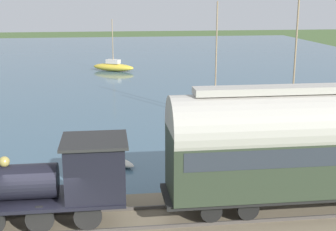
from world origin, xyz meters
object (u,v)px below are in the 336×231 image
at_px(sailboat_navy, 290,129).
at_px(rowboat_mid_harbor, 117,161).
at_px(rowboat_off_pier, 237,171).
at_px(sailboat_red, 215,106).
at_px(sailboat_yellow, 113,67).
at_px(steam_locomotive, 56,178).
at_px(passenger_coach, 308,142).

relative_size(sailboat_navy, rowboat_mid_harbor, 3.86).
distance_m(rowboat_mid_harbor, rowboat_off_pier, 5.96).
relative_size(sailboat_red, sailboat_navy, 0.88).
distance_m(sailboat_navy, rowboat_off_pier, 6.66).
bearing_deg(rowboat_mid_harbor, sailboat_navy, -24.72).
distance_m(sailboat_red, rowboat_mid_harbor, 11.12).
bearing_deg(sailboat_yellow, steam_locomotive, -156.20).
xyz_separation_m(sailboat_yellow, rowboat_off_pier, (-32.49, -5.21, -0.27)).
distance_m(sailboat_yellow, rowboat_mid_harbor, 30.28).
distance_m(sailboat_yellow, sailboat_navy, 29.27).
xyz_separation_m(sailboat_red, rowboat_off_pier, (-10.87, 1.44, -0.51)).
bearing_deg(passenger_coach, sailboat_navy, -18.94).
bearing_deg(sailboat_navy, rowboat_off_pier, 118.13).
height_order(passenger_coach, rowboat_off_pier, passenger_coach).
bearing_deg(sailboat_navy, sailboat_yellow, 0.25).
xyz_separation_m(steam_locomotive, sailboat_navy, (9.55, -12.20, -1.45)).
bearing_deg(rowboat_off_pier, sailboat_yellow, 51.83).
height_order(passenger_coach, sailboat_navy, sailboat_navy).
bearing_deg(sailboat_red, steam_locomotive, 154.91).
bearing_deg(sailboat_navy, sailboat_red, 8.01).
bearing_deg(sailboat_navy, steam_locomotive, 108.92).
height_order(passenger_coach, rowboat_mid_harbor, passenger_coach).
bearing_deg(sailboat_red, sailboat_yellow, 22.44).
bearing_deg(steam_locomotive, rowboat_off_pier, -58.74).
relative_size(sailboat_yellow, sailboat_red, 0.73).
height_order(sailboat_navy, rowboat_off_pier, sailboat_navy).
xyz_separation_m(passenger_coach, sailboat_navy, (9.55, -3.28, -2.34)).
height_order(steam_locomotive, sailboat_yellow, sailboat_yellow).
distance_m(steam_locomotive, rowboat_off_pier, 9.20).
xyz_separation_m(passenger_coach, rowboat_off_pier, (4.67, 1.23, -2.81)).
bearing_deg(sailboat_navy, rowboat_mid_harbor, 85.71).
height_order(rowboat_mid_harbor, rowboat_off_pier, rowboat_off_pier).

